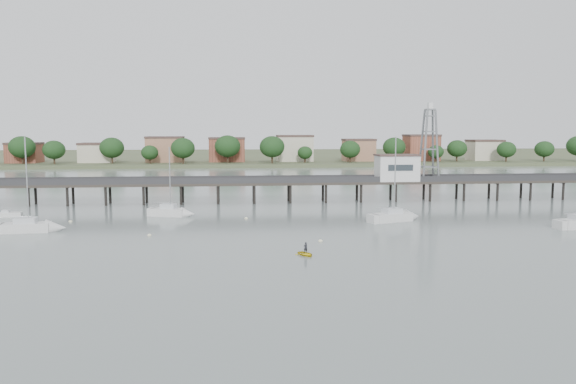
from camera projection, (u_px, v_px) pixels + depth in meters
name	position (u px, v px, depth m)	size (l,w,h in m)	color
ground_plane	(317.00, 287.00, 50.60)	(500.00, 500.00, 0.00)	slate
pier	(272.00, 183.00, 109.54)	(150.00, 5.00, 5.50)	#2D2823
pier_building	(397.00, 168.00, 111.63)	(8.40, 5.40, 5.30)	silver
lattice_tower	(429.00, 145.00, 111.77)	(3.20, 3.20, 15.50)	slate
sailboat_b	(175.00, 212.00, 92.03)	(7.48, 3.96, 11.97)	silver
sailboat_a	(36.00, 227.00, 78.02)	(8.63, 3.21, 13.92)	silver
sailboat_c	(399.00, 217.00, 87.52)	(8.72, 5.20, 13.86)	silver
white_tender	(10.00, 215.00, 91.20)	(3.47, 1.64, 1.31)	silver
yellow_dinghy	(306.00, 255.00, 63.42)	(1.79, 0.52, 2.50)	yellow
dinghy_occupant	(306.00, 255.00, 63.42)	(0.46, 1.26, 0.30)	black
mooring_buoys	(268.00, 228.00, 80.49)	(73.20, 19.88, 0.39)	#FCF6C4
far_shore	(249.00, 156.00, 287.53)	(500.00, 170.00, 10.40)	#475133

